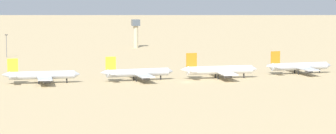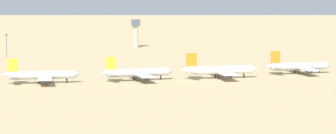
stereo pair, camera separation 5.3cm
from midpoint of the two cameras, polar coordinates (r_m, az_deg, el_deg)
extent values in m
plane|color=tan|center=(355.05, 1.37, -1.13)|extent=(4000.00, 4000.00, 0.00)
cylinder|color=silver|center=(354.81, -9.19, -0.59)|extent=(29.34, 5.28, 3.65)
cone|color=silver|center=(355.76, -6.63, -0.53)|extent=(2.93, 3.61, 3.47)
cone|color=silver|center=(354.50, -11.75, -0.56)|extent=(3.82, 3.30, 3.10)
cube|color=yellow|center=(354.00, -11.27, 0.13)|extent=(4.76, 0.72, 5.93)
cube|color=silver|center=(358.13, -11.25, -0.51)|extent=(3.26, 6.36, 0.33)
cube|color=silver|center=(350.89, -11.25, -0.65)|extent=(3.26, 6.36, 0.33)
cube|color=silver|center=(354.91, -9.04, -0.67)|extent=(7.83, 29.48, 0.51)
cylinder|color=slate|center=(361.89, -8.94, -0.74)|extent=(3.39, 2.19, 2.01)
cylinder|color=slate|center=(348.33, -8.84, -1.02)|extent=(3.39, 2.19, 2.01)
cylinder|color=black|center=(355.75, -7.40, -1.00)|extent=(0.64, 0.64, 2.01)
cylinder|color=black|center=(357.28, -9.41, -1.00)|extent=(0.64, 0.64, 2.01)
cylinder|color=black|center=(352.95, -9.39, -1.09)|extent=(0.64, 0.64, 2.01)
cylinder|color=silver|center=(359.87, -2.22, -0.41)|extent=(29.38, 5.35, 3.65)
cone|color=silver|center=(364.48, 0.18, -0.32)|extent=(2.94, 3.62, 3.47)
cone|color=silver|center=(355.85, -4.68, -0.42)|extent=(3.83, 3.31, 3.10)
cube|color=yellow|center=(356.08, -4.20, 0.28)|extent=(4.77, 0.73, 5.94)
cube|color=silver|center=(360.11, -4.34, -0.36)|extent=(3.28, 6.37, 0.33)
cube|color=silver|center=(353.07, -4.05, -0.50)|extent=(3.28, 6.37, 0.33)
cube|color=silver|center=(360.18, -2.08, -0.49)|extent=(7.90, 29.53, 0.51)
cylinder|color=slate|center=(367.13, -2.23, -0.56)|extent=(3.40, 2.20, 2.01)
cylinder|color=slate|center=(354.07, -1.63, -0.82)|extent=(3.40, 2.20, 2.01)
cylinder|color=black|center=(363.37, -0.53, -0.79)|extent=(0.64, 0.64, 2.01)
cylinder|color=black|center=(361.95, -2.52, -0.82)|extent=(0.64, 0.64, 2.01)
cylinder|color=black|center=(357.76, -2.33, -0.91)|extent=(0.64, 0.64, 2.01)
cylinder|color=white|center=(368.22, 3.80, -0.22)|extent=(31.48, 5.22, 3.92)
cone|color=white|center=(373.27, 6.31, -0.15)|extent=(3.09, 3.84, 3.72)
cone|color=white|center=(363.83, 1.22, -0.19)|extent=(4.05, 3.49, 3.33)
cube|color=orange|center=(364.11, 1.73, 0.53)|extent=(5.11, 0.70, 6.37)
cube|color=white|center=(368.42, 1.58, -0.14)|extent=(3.41, 6.79, 0.35)
cube|color=white|center=(360.87, 1.88, -0.28)|extent=(3.41, 6.79, 0.35)
cube|color=white|center=(368.56, 3.94, -0.31)|extent=(7.96, 31.59, 0.55)
cylinder|color=slate|center=(376.00, 3.77, -0.38)|extent=(3.61, 2.30, 2.15)
cylinder|color=slate|center=(362.01, 4.42, -0.65)|extent=(3.61, 2.30, 2.15)
cylinder|color=black|center=(372.04, 5.56, -0.64)|extent=(0.69, 0.69, 2.15)
cylinder|color=black|center=(370.43, 3.48, -0.65)|extent=(0.69, 0.69, 2.15)
cylinder|color=black|center=(365.95, 3.68, -0.74)|extent=(0.69, 0.69, 2.15)
cylinder|color=silver|center=(390.72, 9.56, 0.05)|extent=(29.39, 4.24, 3.67)
cone|color=silver|center=(397.78, 11.64, 0.12)|extent=(2.82, 3.54, 3.48)
cone|color=silver|center=(384.13, 7.41, 0.06)|extent=(3.73, 3.19, 3.12)
cube|color=orange|center=(384.91, 7.85, 0.71)|extent=(4.77, 0.55, 5.96)
cube|color=silver|center=(388.72, 7.62, 0.11)|extent=(3.05, 6.29, 0.33)
cube|color=silver|center=(382.05, 8.06, -0.01)|extent=(3.05, 6.29, 0.33)
cube|color=silver|center=(391.17, 9.68, -0.02)|extent=(6.81, 29.44, 0.51)
cylinder|color=slate|center=(397.87, 9.37, -0.09)|extent=(3.34, 2.08, 2.02)
cylinder|color=slate|center=(385.57, 10.24, -0.32)|extent=(3.34, 2.08, 2.02)
cylinder|color=black|center=(395.92, 11.01, -0.31)|extent=(0.64, 0.64, 2.02)
cylinder|color=black|center=(392.43, 9.24, -0.33)|extent=(0.64, 0.64, 2.02)
cylinder|color=black|center=(388.48, 9.51, -0.40)|extent=(0.64, 0.64, 2.02)
cylinder|color=#C6B793|center=(531.24, -2.36, 2.22)|extent=(3.20, 3.20, 14.96)
cube|color=#4C5660|center=(530.61, -2.37, 3.25)|extent=(5.20, 5.20, 4.22)
cylinder|color=#59595E|center=(475.82, -11.70, 1.49)|extent=(0.36, 0.36, 13.27)
cube|color=#333333|center=(475.28, -11.72, 2.31)|extent=(1.80, 0.50, 0.50)
camera|label=1|loc=(0.03, -90.00, 0.00)|focal=83.52mm
camera|label=2|loc=(0.03, 90.00, 0.00)|focal=83.52mm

